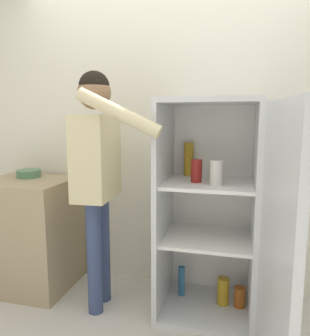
# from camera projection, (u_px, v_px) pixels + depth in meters

# --- Properties ---
(wall_back) EXTENTS (7.00, 0.06, 2.55)m
(wall_back) POSITION_uv_depth(u_px,v_px,m) (172.00, 136.00, 2.70)
(wall_back) COLOR silver
(wall_back) RESTS_ON ground_plane
(refrigerator) EXTENTS (0.81, 1.30, 1.55)m
(refrigerator) POSITION_uv_depth(u_px,v_px,m) (220.00, 214.00, 2.24)
(refrigerator) COLOR silver
(refrigerator) RESTS_ON ground_plane
(person) EXTENTS (0.67, 0.56, 1.74)m
(person) POSITION_uv_depth(u_px,v_px,m) (97.00, 160.00, 2.34)
(person) COLOR #384770
(person) RESTS_ON ground_plane
(counter) EXTENTS (0.71, 0.62, 0.92)m
(counter) POSITION_uv_depth(u_px,v_px,m) (30.00, 233.00, 2.77)
(counter) COLOR tan
(counter) RESTS_ON ground_plane
(bowl) EXTENTS (0.20, 0.20, 0.06)m
(bowl) POSITION_uv_depth(u_px,v_px,m) (29.00, 174.00, 2.80)
(bowl) COLOR #517F5B
(bowl) RESTS_ON counter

